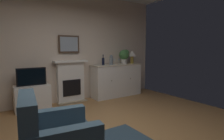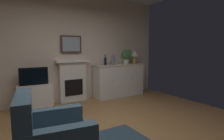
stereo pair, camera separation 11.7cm
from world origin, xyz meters
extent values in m
cube|color=beige|center=(0.00, 2.46, 1.43)|extent=(5.86, 0.06, 2.87)
cube|color=white|center=(0.17, 2.34, 0.53)|extent=(0.70, 0.18, 1.05)
cube|color=tan|center=(0.17, 2.24, 0.01)|extent=(0.77, 0.20, 0.03)
cube|color=black|center=(0.17, 2.24, 0.39)|extent=(0.48, 0.02, 0.42)
cube|color=white|center=(0.17, 2.31, 1.07)|extent=(0.87, 0.27, 0.05)
cube|color=#473323|center=(0.17, 2.38, 1.52)|extent=(0.55, 0.03, 0.45)
cube|color=#8C99A8|center=(0.17, 2.36, 1.52)|extent=(0.47, 0.01, 0.37)
cube|color=white|center=(1.53, 2.15, 0.46)|extent=(1.51, 0.45, 0.92)
cube|color=beige|center=(1.53, 2.15, 0.93)|extent=(1.54, 0.48, 0.03)
sphere|color=brown|center=(1.20, 1.92, 0.52)|extent=(0.02, 0.02, 0.02)
sphere|color=brown|center=(1.86, 1.92, 0.52)|extent=(0.02, 0.02, 0.02)
cylinder|color=#B79338|center=(2.10, 2.15, 1.06)|extent=(0.10, 0.10, 0.22)
cone|color=silver|center=(2.10, 2.15, 1.26)|extent=(0.26, 0.26, 0.18)
cylinder|color=black|center=(1.08, 2.17, 1.05)|extent=(0.08, 0.08, 0.20)
cylinder|color=black|center=(1.08, 2.17, 1.19)|extent=(0.03, 0.03, 0.09)
cylinder|color=silver|center=(1.45, 2.17, 0.95)|extent=(0.06, 0.06, 0.00)
cylinder|color=silver|center=(1.45, 2.17, 1.00)|extent=(0.01, 0.01, 0.09)
cone|color=silver|center=(1.45, 2.17, 1.08)|extent=(0.07, 0.07, 0.07)
cylinder|color=silver|center=(1.56, 2.09, 0.95)|extent=(0.06, 0.06, 0.00)
cylinder|color=silver|center=(1.56, 2.09, 1.00)|extent=(0.01, 0.01, 0.09)
cone|color=silver|center=(1.56, 2.09, 1.08)|extent=(0.07, 0.07, 0.07)
cylinder|color=slate|center=(1.30, 2.10, 1.07)|extent=(0.11, 0.11, 0.24)
sphere|color=slate|center=(1.30, 2.10, 1.19)|extent=(0.08, 0.08, 0.08)
cube|color=white|center=(-0.80, 2.17, 0.29)|extent=(0.75, 0.42, 0.58)
cube|color=black|center=(-0.80, 2.15, 0.78)|extent=(0.62, 0.06, 0.40)
cube|color=black|center=(-0.80, 2.11, 0.78)|extent=(0.57, 0.01, 0.35)
cylinder|color=beige|center=(1.83, 2.20, 1.02)|extent=(0.18, 0.18, 0.14)
sphere|color=#3D753D|center=(1.83, 2.20, 1.22)|extent=(0.30, 0.30, 0.30)
sphere|color=#3D753D|center=(1.89, 2.17, 1.29)|extent=(0.18, 0.18, 0.18)
cube|color=#3F596B|center=(-1.24, -0.23, 0.67)|extent=(0.26, 0.77, 0.50)
cube|color=#3F596B|center=(-0.95, -0.59, 0.53)|extent=(0.73, 0.23, 0.22)
cube|color=#3F596B|center=(-0.87, 0.04, 0.53)|extent=(0.73, 0.23, 0.22)
camera|label=1|loc=(-1.50, -2.21, 1.39)|focal=29.10mm
camera|label=2|loc=(-1.40, -2.27, 1.39)|focal=29.10mm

